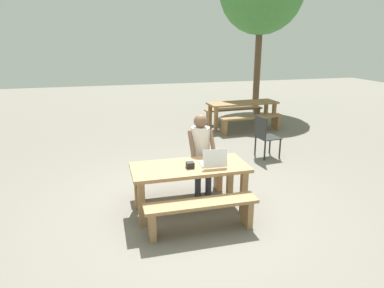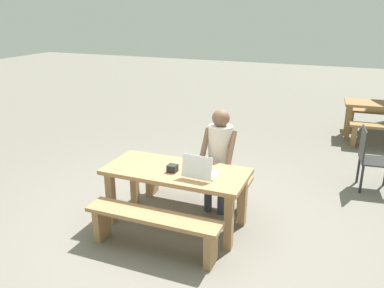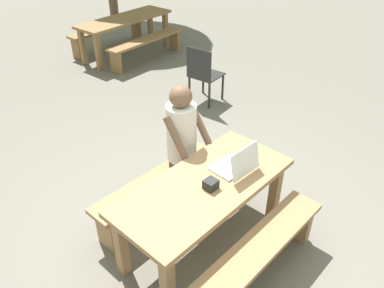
% 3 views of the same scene
% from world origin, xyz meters
% --- Properties ---
extents(ground_plane, '(30.00, 30.00, 0.00)m').
position_xyz_m(ground_plane, '(0.00, 0.00, 0.00)').
color(ground_plane, slate).
extents(picnic_table_front, '(1.69, 0.76, 0.72)m').
position_xyz_m(picnic_table_front, '(0.00, 0.00, 0.60)').
color(picnic_table_front, '#9E754C').
rests_on(picnic_table_front, ground).
extents(bench_near, '(1.52, 0.30, 0.44)m').
position_xyz_m(bench_near, '(0.00, -0.62, 0.33)').
color(bench_near, '#9E754C').
rests_on(bench_near, ground).
extents(bench_far, '(1.52, 0.30, 0.44)m').
position_xyz_m(bench_far, '(0.00, 0.62, 0.33)').
color(bench_far, '#9E754C').
rests_on(bench_far, ground).
extents(laptop, '(0.37, 0.33, 0.28)m').
position_xyz_m(laptop, '(0.33, -0.08, 0.78)').
color(laptop, white).
rests_on(laptop, picnic_table_front).
extents(small_pouch, '(0.11, 0.10, 0.08)m').
position_xyz_m(small_pouch, '(-0.01, -0.07, 0.76)').
color(small_pouch, black).
rests_on(small_pouch, picnic_table_front).
extents(person_seated, '(0.41, 0.41, 1.33)m').
position_xyz_m(person_seated, '(0.34, 0.59, 0.78)').
color(person_seated, '#333847').
rests_on(person_seated, ground).
extents(plastic_chair, '(0.49, 0.49, 0.91)m').
position_xyz_m(plastic_chair, '(2.17, 1.95, 0.49)').
color(plastic_chair, '#262626').
rests_on(plastic_chair, ground).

